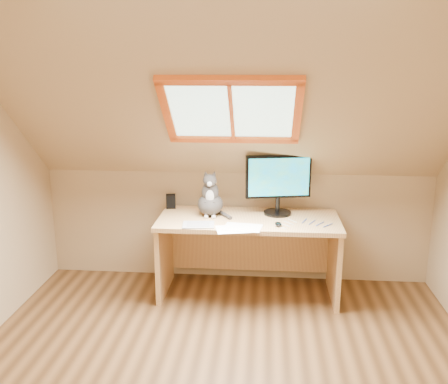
# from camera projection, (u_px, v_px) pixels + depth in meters

# --- Properties ---
(room_shell) EXTENTS (3.52, 3.52, 2.41)m
(room_shell) POSITION_uv_depth(u_px,v_px,m) (216.00, 168.00, 2.60)
(room_shell) COLOR tan
(room_shell) RESTS_ON ground
(desk) EXTENTS (1.52, 0.67, 0.69)m
(desk) POSITION_uv_depth(u_px,v_px,m) (249.00, 240.00, 4.32)
(desk) COLOR #E4B86C
(desk) RESTS_ON ground
(monitor) EXTENTS (0.56, 0.24, 0.52)m
(monitor) POSITION_uv_depth(u_px,v_px,m) (278.00, 181.00, 4.23)
(monitor) COLOR black
(monitor) RESTS_ON desk
(cat) EXTENTS (0.23, 0.28, 0.40)m
(cat) POSITION_uv_depth(u_px,v_px,m) (210.00, 199.00, 4.25)
(cat) COLOR #3A3633
(cat) RESTS_ON desk
(desk_speaker) EXTENTS (0.10, 0.10, 0.12)m
(desk_speaker) POSITION_uv_depth(u_px,v_px,m) (171.00, 201.00, 4.48)
(desk_speaker) COLOR black
(desk_speaker) RESTS_ON desk
(graphics_tablet) EXTENTS (0.27, 0.21, 0.01)m
(graphics_tablet) POSITION_uv_depth(u_px,v_px,m) (198.00, 225.00, 4.01)
(graphics_tablet) COLOR #B2B2B7
(graphics_tablet) RESTS_ON desk
(mouse) EXTENTS (0.07, 0.10, 0.03)m
(mouse) POSITION_uv_depth(u_px,v_px,m) (278.00, 224.00, 3.99)
(mouse) COLOR black
(mouse) RESTS_ON desk
(papers) EXTENTS (0.33, 0.27, 0.00)m
(papers) POSITION_uv_depth(u_px,v_px,m) (235.00, 227.00, 3.96)
(papers) COLOR white
(papers) RESTS_ON desk
(cables) EXTENTS (0.51, 0.26, 0.01)m
(cables) POSITION_uv_depth(u_px,v_px,m) (304.00, 223.00, 4.05)
(cables) COLOR silver
(cables) RESTS_ON desk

